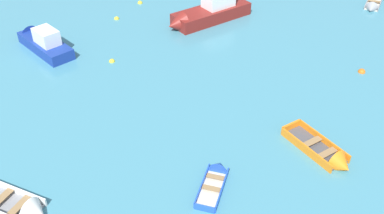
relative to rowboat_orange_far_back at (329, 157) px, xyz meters
The scene contains 10 objects.
rowboat_orange_far_back is the anchor object (origin of this frame).
motor_launch_maroon_far_right 15.72m from the rowboat_orange_far_back, 101.06° to the left, with size 6.85×4.73×2.60m.
rowboat_grey_back_row_left 18.94m from the rowboat_orange_far_back, 57.36° to the left, with size 2.76×3.34×0.95m.
motor_launch_deep_blue_outer_right 19.29m from the rowboat_orange_far_back, 138.27° to the left, with size 4.22×5.14×1.90m.
rowboat_white_cluster_outer 13.37m from the rowboat_orange_far_back, behind, with size 3.76×3.00×1.17m.
rowboat_blue_back_row_center 5.35m from the rowboat_orange_far_back, behind, with size 1.95×2.87×0.84m.
mooring_buoy_central 19.33m from the rowboat_orange_far_back, 119.85° to the left, with size 0.38×0.38×0.38m, color yellow.
mooring_buoy_midfield 8.63m from the rowboat_orange_far_back, 54.43° to the left, with size 0.44×0.44×0.44m, color orange.
mooring_buoy_between_boats_right 14.40m from the rowboat_orange_far_back, 133.54° to the left, with size 0.37×0.37×0.37m, color yellow.
mooring_buoy_near_foreground 21.00m from the rowboat_orange_far_back, 111.68° to the left, with size 0.40×0.40×0.40m, color yellow.
Camera 1 is at (-2.61, 0.59, 13.58)m, focal length 40.08 mm.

